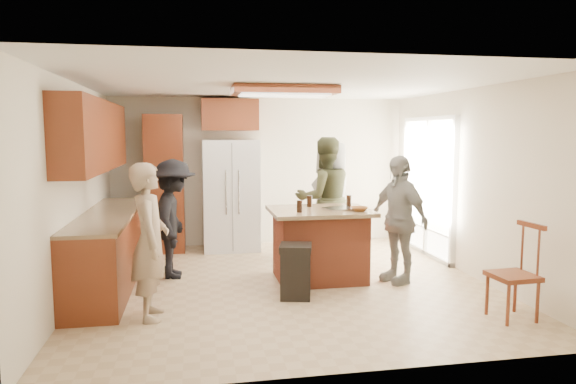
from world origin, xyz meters
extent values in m
plane|color=tan|center=(0.00, 0.00, 0.00)|extent=(5.00, 5.00, 0.00)
plane|color=white|center=(0.00, 0.00, 2.50)|extent=(5.00, 5.00, 0.00)
plane|color=beige|center=(0.00, 2.50, 1.25)|extent=(5.00, 0.00, 5.00)
plane|color=beige|center=(0.00, -2.50, 1.25)|extent=(5.00, 0.00, 5.00)
plane|color=beige|center=(-2.50, 0.00, 1.25)|extent=(0.00, 5.00, 5.00)
plane|color=beige|center=(2.50, 0.00, 1.25)|extent=(0.00, 5.00, 5.00)
cube|color=white|center=(2.48, 1.20, 1.05)|extent=(0.02, 1.60, 2.10)
cube|color=white|center=(2.46, 1.20, 1.05)|extent=(0.08, 1.72, 2.10)
cube|color=maroon|center=(0.00, 0.20, 2.44)|extent=(1.30, 0.70, 0.10)
cube|color=white|center=(0.00, 0.20, 2.38)|extent=(1.10, 0.50, 0.02)
cube|color=olive|center=(4.00, 1.20, -0.05)|extent=(3.00, 3.00, 0.10)
cube|color=#593319|center=(4.70, 1.80, 1.00)|extent=(1.40, 1.60, 2.00)
imported|color=#9D856C|center=(-1.59, -0.93, 0.81)|extent=(0.45, 0.60, 1.61)
imported|color=#353720|center=(0.79, 1.16, 0.93)|extent=(0.95, 0.64, 1.85)
imported|color=gray|center=(0.93, 1.29, 0.90)|extent=(1.03, 1.02, 1.80)
imported|color=gray|center=(1.42, -0.15, 0.82)|extent=(0.80, 1.07, 1.63)
imported|color=black|center=(-1.41, 0.59, 0.79)|extent=(0.52, 1.04, 1.57)
cube|color=maroon|center=(-2.20, 0.40, 0.44)|extent=(0.60, 3.00, 0.88)
cube|color=#846B4C|center=(-2.20, 0.40, 0.90)|extent=(0.64, 3.00, 0.04)
cube|color=maroon|center=(-2.33, 0.40, 1.88)|extent=(0.35, 3.00, 0.85)
cube|color=maroon|center=(-1.60, 2.20, 1.10)|extent=(0.60, 0.60, 2.20)
cube|color=maroon|center=(-0.55, 2.20, 2.20)|extent=(0.90, 0.60, 0.50)
cube|color=white|center=(-0.55, 2.12, 0.90)|extent=(0.90, 0.72, 1.80)
cube|color=gray|center=(-0.55, 1.75, 0.90)|extent=(0.01, 0.01, 1.71)
cylinder|color=silver|center=(-0.65, 1.73, 0.99)|extent=(0.02, 0.02, 0.70)
cylinder|color=silver|center=(-0.45, 1.73, 0.99)|extent=(0.02, 0.02, 0.70)
cube|color=brown|center=(0.46, 0.12, 0.44)|extent=(1.10, 0.85, 0.88)
cube|color=olive|center=(0.46, 0.12, 0.91)|extent=(1.28, 1.03, 0.05)
cube|color=silver|center=(0.71, 0.07, 0.94)|extent=(0.45, 0.38, 0.02)
imported|color=brown|center=(0.91, -0.13, 0.96)|extent=(0.24, 0.24, 0.05)
cylinder|color=black|center=(0.15, -0.09, 1.01)|extent=(0.07, 0.07, 0.15)
cylinder|color=black|center=(0.37, 0.36, 1.01)|extent=(0.07, 0.07, 0.15)
cylinder|color=black|center=(0.91, 0.32, 1.01)|extent=(0.07, 0.07, 0.15)
cube|color=black|center=(0.01, -0.56, 0.28)|extent=(0.41, 0.41, 0.55)
cube|color=black|center=(0.01, -0.56, 0.59)|extent=(0.44, 0.44, 0.08)
cube|color=maroon|center=(2.06, -1.63, 0.45)|extent=(0.44, 0.44, 0.05)
cylinder|color=maroon|center=(1.90, -1.81, 0.22)|extent=(0.04, 0.04, 0.44)
cylinder|color=maroon|center=(2.24, -1.79, 0.22)|extent=(0.04, 0.04, 0.44)
cylinder|color=maroon|center=(1.88, -1.47, 0.22)|extent=(0.04, 0.04, 0.44)
cylinder|color=maroon|center=(2.22, -1.45, 0.22)|extent=(0.04, 0.04, 0.44)
cube|color=maroon|center=(2.25, -1.62, 0.97)|extent=(0.06, 0.40, 0.05)
cylinder|color=maroon|center=(2.26, -1.74, 0.72)|extent=(0.03, 0.03, 0.50)
cylinder|color=maroon|center=(2.24, -1.50, 0.72)|extent=(0.03, 0.03, 0.50)
camera|label=1|loc=(-1.12, -6.25, 1.90)|focal=32.00mm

